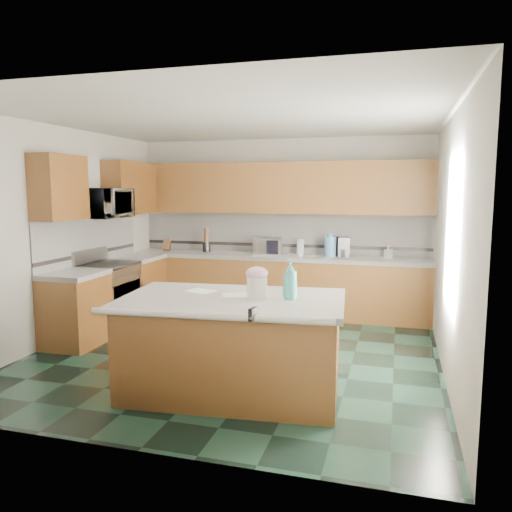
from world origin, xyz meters
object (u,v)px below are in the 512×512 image
(island_top, at_px, (233,300))
(treat_jar, at_px, (257,287))
(soap_bottle_island, at_px, (290,280))
(toaster_oven, at_px, (268,246))
(island_base, at_px, (233,348))
(coffee_maker, at_px, (343,247))
(knife_block, at_px, (167,245))

(island_top, distance_m, treat_jar, 0.26)
(soap_bottle_island, bearing_deg, toaster_oven, 94.82)
(island_base, xyz_separation_m, toaster_oven, (-0.47, 3.12, 0.62))
(island_base, distance_m, treat_jar, 0.63)
(coffee_maker, bearing_deg, soap_bottle_island, -108.66)
(knife_block, bearing_deg, island_base, -65.94)
(island_base, relative_size, toaster_oven, 4.49)
(coffee_maker, bearing_deg, treat_jar, -114.24)
(treat_jar, xyz_separation_m, coffee_maker, (0.45, 3.10, 0.05))
(island_top, distance_m, soap_bottle_island, 0.58)
(soap_bottle_island, height_order, coffee_maker, soap_bottle_island)
(island_top, height_order, soap_bottle_island, soap_bottle_island)
(soap_bottle_island, xyz_separation_m, coffee_maker, (0.15, 3.07, -0.03))
(toaster_oven, relative_size, coffee_maker, 1.49)
(knife_block, xyz_separation_m, toaster_oven, (1.71, 0.00, 0.03))
(toaster_oven, bearing_deg, soap_bottle_island, -80.56)
(island_base, bearing_deg, soap_bottle_island, 3.40)
(island_base, height_order, island_top, island_top)
(soap_bottle_island, relative_size, toaster_oven, 0.83)
(island_base, distance_m, knife_block, 3.85)
(island_top, xyz_separation_m, treat_jar, (0.22, 0.05, 0.13))
(island_top, bearing_deg, treat_jar, 6.47)
(island_base, relative_size, soap_bottle_island, 5.42)
(island_top, distance_m, coffee_maker, 3.22)
(island_top, height_order, coffee_maker, coffee_maker)
(island_base, xyz_separation_m, treat_jar, (0.22, 0.05, 0.59))
(island_top, xyz_separation_m, coffee_maker, (0.68, 3.15, 0.18))
(island_base, relative_size, coffee_maker, 6.71)
(soap_bottle_island, distance_m, toaster_oven, 3.20)
(island_base, bearing_deg, toaster_oven, 93.29)
(island_base, distance_m, island_top, 0.46)
(treat_jar, bearing_deg, island_top, 175.03)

